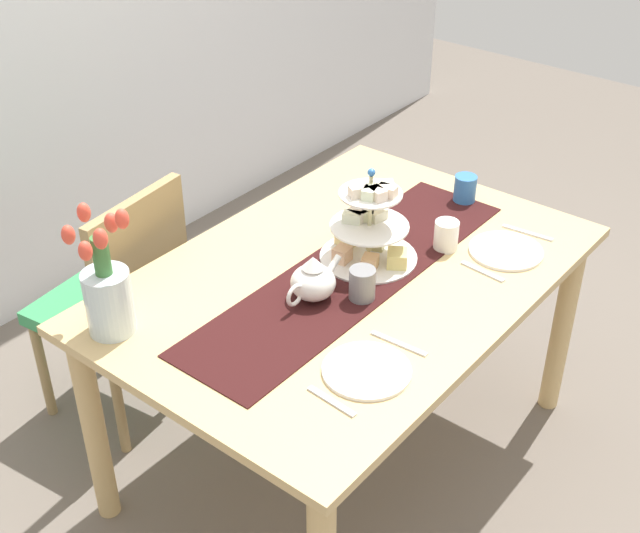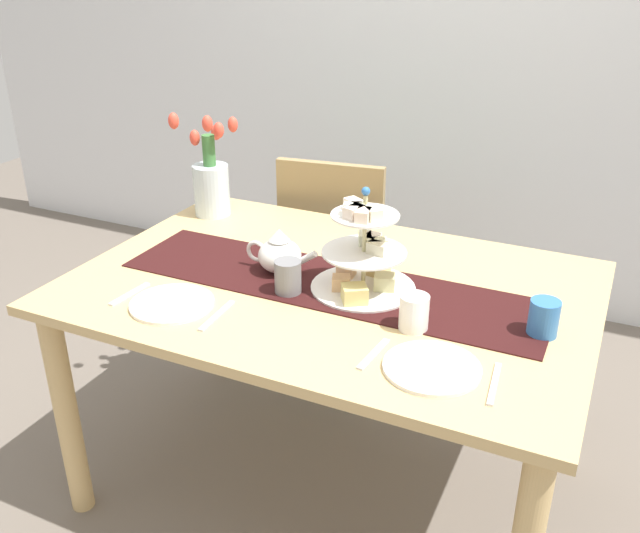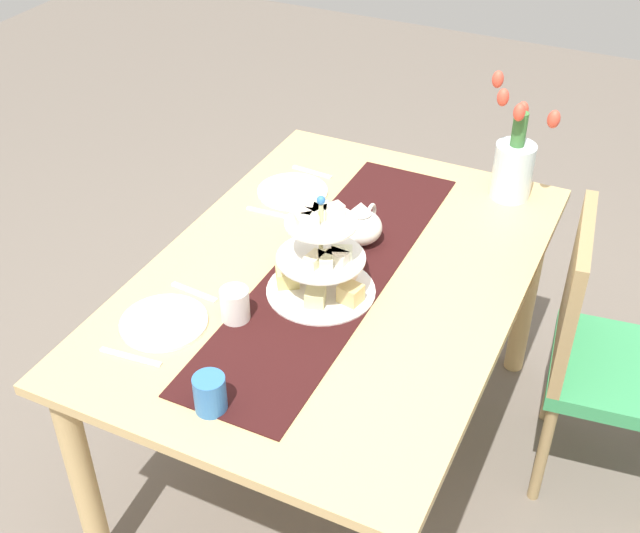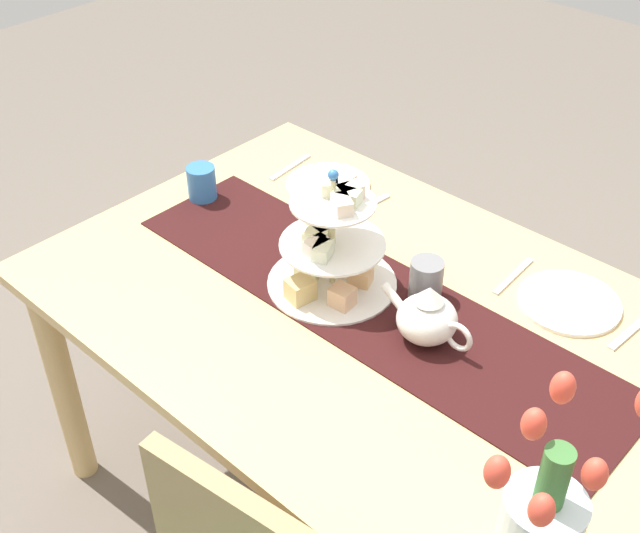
{
  "view_description": "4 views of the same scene",
  "coord_description": "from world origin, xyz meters",
  "px_view_note": "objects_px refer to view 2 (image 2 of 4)",
  "views": [
    {
      "loc": [
        -1.71,
        -1.26,
        2.16
      ],
      "look_at": [
        -0.05,
        0.07,
        0.77
      ],
      "focal_mm": 47.84,
      "sensor_mm": 36.0,
      "label": 1
    },
    {
      "loc": [
        0.74,
        -1.64,
        1.65
      ],
      "look_at": [
        -0.06,
        0.05,
        0.77
      ],
      "focal_mm": 38.62,
      "sensor_mm": 36.0,
      "label": 2
    },
    {
      "loc": [
        1.7,
        0.76,
        2.13
      ],
      "look_at": [
        0.02,
        -0.04,
        0.77
      ],
      "focal_mm": 45.91,
      "sensor_mm": 36.0,
      "label": 3
    },
    {
      "loc": [
        -0.88,
        1.1,
        1.93
      ],
      "look_at": [
        0.09,
        0.05,
        0.84
      ],
      "focal_mm": 45.68,
      "sensor_mm": 36.0,
      "label": 4
    }
  ],
  "objects_px": {
    "knife_right": "(494,384)",
    "fork_right": "(374,354)",
    "mug_white_text": "(414,313)",
    "tiered_cake_stand": "(364,258)",
    "dinner_plate_right": "(432,368)",
    "mug_grey": "(288,277)",
    "mug_orange": "(544,318)",
    "knife_left": "(217,315)",
    "fork_left": "(130,294)",
    "teapot": "(279,254)",
    "tulip_vase": "(211,181)",
    "dining_table": "(330,314)",
    "chair_left": "(338,251)",
    "dinner_plate_left": "(172,304)"
  },
  "relations": [
    {
      "from": "fork_left",
      "to": "knife_right",
      "type": "relative_size",
      "value": 0.88
    },
    {
      "from": "tiered_cake_stand",
      "to": "fork_right",
      "type": "xyz_separation_m",
      "value": [
        0.15,
        -0.31,
        -0.1
      ]
    },
    {
      "from": "dinner_plate_right",
      "to": "knife_right",
      "type": "bearing_deg",
      "value": 0.0
    },
    {
      "from": "knife_left",
      "to": "fork_right",
      "type": "height_order",
      "value": "same"
    },
    {
      "from": "teapot",
      "to": "tulip_vase",
      "type": "height_order",
      "value": "tulip_vase"
    },
    {
      "from": "knife_right",
      "to": "fork_right",
      "type": "bearing_deg",
      "value": 180.0
    },
    {
      "from": "teapot",
      "to": "dinner_plate_left",
      "type": "distance_m",
      "value": 0.36
    },
    {
      "from": "chair_left",
      "to": "fork_left",
      "type": "relative_size",
      "value": 6.07
    },
    {
      "from": "teapot",
      "to": "fork_left",
      "type": "bearing_deg",
      "value": -135.01
    },
    {
      "from": "tiered_cake_stand",
      "to": "mug_orange",
      "type": "relative_size",
      "value": 3.2
    },
    {
      "from": "teapot",
      "to": "mug_orange",
      "type": "height_order",
      "value": "teapot"
    },
    {
      "from": "teapot",
      "to": "knife_left",
      "type": "bearing_deg",
      "value": -94.07
    },
    {
      "from": "teapot",
      "to": "dinner_plate_right",
      "type": "bearing_deg",
      "value": -28.78
    },
    {
      "from": "knife_left",
      "to": "knife_right",
      "type": "xyz_separation_m",
      "value": [
        0.74,
        0.0,
        0.0
      ]
    },
    {
      "from": "tiered_cake_stand",
      "to": "knife_left",
      "type": "height_order",
      "value": "tiered_cake_stand"
    },
    {
      "from": "chair_left",
      "to": "dinner_plate_left",
      "type": "relative_size",
      "value": 3.96
    },
    {
      "from": "dining_table",
      "to": "mug_grey",
      "type": "height_order",
      "value": "mug_grey"
    },
    {
      "from": "chair_left",
      "to": "teapot",
      "type": "xyz_separation_m",
      "value": [
        0.13,
        -0.73,
        0.31
      ]
    },
    {
      "from": "tulip_vase",
      "to": "fork_right",
      "type": "distance_m",
      "value": 1.1
    },
    {
      "from": "tiered_cake_stand",
      "to": "knife_right",
      "type": "bearing_deg",
      "value": -35.18
    },
    {
      "from": "fork_left",
      "to": "fork_right",
      "type": "bearing_deg",
      "value": 0.0
    },
    {
      "from": "fork_left",
      "to": "mug_grey",
      "type": "bearing_deg",
      "value": 26.86
    },
    {
      "from": "dinner_plate_right",
      "to": "chair_left",
      "type": "bearing_deg",
      "value": 123.7
    },
    {
      "from": "tulip_vase",
      "to": "dinner_plate_right",
      "type": "bearing_deg",
      "value": -32.18
    },
    {
      "from": "mug_grey",
      "to": "tiered_cake_stand",
      "type": "bearing_deg",
      "value": 30.96
    },
    {
      "from": "dinner_plate_left",
      "to": "knife_left",
      "type": "xyz_separation_m",
      "value": [
        0.14,
        0.0,
        -0.0
      ]
    },
    {
      "from": "teapot",
      "to": "mug_white_text",
      "type": "xyz_separation_m",
      "value": [
        0.47,
        -0.15,
        -0.01
      ]
    },
    {
      "from": "dining_table",
      "to": "fork_right",
      "type": "bearing_deg",
      "value": -50.79
    },
    {
      "from": "dining_table",
      "to": "tulip_vase",
      "type": "bearing_deg",
      "value": 151.99
    },
    {
      "from": "tiered_cake_stand",
      "to": "mug_orange",
      "type": "distance_m",
      "value": 0.51
    },
    {
      "from": "fork_left",
      "to": "knife_left",
      "type": "bearing_deg",
      "value": 0.0
    },
    {
      "from": "tulip_vase",
      "to": "mug_orange",
      "type": "bearing_deg",
      "value": -16.84
    },
    {
      "from": "dinner_plate_right",
      "to": "mug_white_text",
      "type": "height_order",
      "value": "mug_white_text"
    },
    {
      "from": "chair_left",
      "to": "tiered_cake_stand",
      "type": "height_order",
      "value": "tiered_cake_stand"
    },
    {
      "from": "fork_right",
      "to": "mug_white_text",
      "type": "bearing_deg",
      "value": 73.76
    },
    {
      "from": "teapot",
      "to": "chair_left",
      "type": "bearing_deg",
      "value": 100.06
    },
    {
      "from": "tulip_vase",
      "to": "knife_left",
      "type": "bearing_deg",
      "value": -56.09
    },
    {
      "from": "tulip_vase",
      "to": "dinner_plate_right",
      "type": "relative_size",
      "value": 1.68
    },
    {
      "from": "dinner_plate_left",
      "to": "fork_left",
      "type": "distance_m",
      "value": 0.15
    },
    {
      "from": "mug_grey",
      "to": "mug_orange",
      "type": "distance_m",
      "value": 0.69
    },
    {
      "from": "tulip_vase",
      "to": "dinner_plate_left",
      "type": "height_order",
      "value": "tulip_vase"
    },
    {
      "from": "dinner_plate_left",
      "to": "mug_white_text",
      "type": "xyz_separation_m",
      "value": [
        0.64,
        0.16,
        0.04
      ]
    },
    {
      "from": "mug_grey",
      "to": "knife_right",
      "type": "bearing_deg",
      "value": -17.83
    },
    {
      "from": "tiered_cake_stand",
      "to": "dinner_plate_right",
      "type": "bearing_deg",
      "value": -46.34
    },
    {
      "from": "tulip_vase",
      "to": "mug_grey",
      "type": "relative_size",
      "value": 4.07
    },
    {
      "from": "fork_right",
      "to": "mug_white_text",
      "type": "xyz_separation_m",
      "value": [
        0.05,
        0.16,
        0.04
      ]
    },
    {
      "from": "fork_left",
      "to": "dinner_plate_right",
      "type": "bearing_deg",
      "value": 0.0
    },
    {
      "from": "mug_orange",
      "to": "tulip_vase",
      "type": "bearing_deg",
      "value": 163.16
    },
    {
      "from": "tiered_cake_stand",
      "to": "fork_left",
      "type": "distance_m",
      "value": 0.67
    },
    {
      "from": "mug_orange",
      "to": "dinner_plate_right",
      "type": "bearing_deg",
      "value": -126.99
    }
  ]
}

